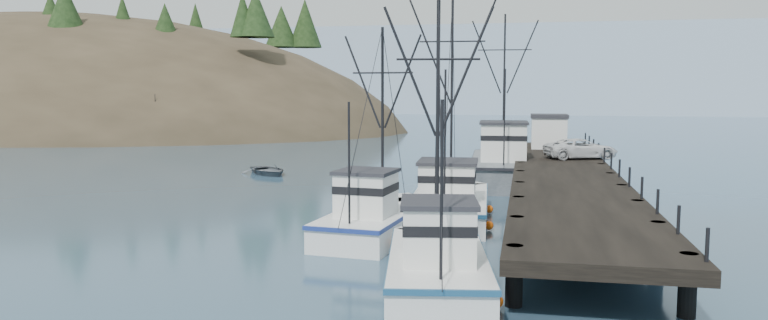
# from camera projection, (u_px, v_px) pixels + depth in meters

# --- Properties ---
(ground) EXTENTS (400.00, 400.00, 0.00)m
(ground) POSITION_uv_depth(u_px,v_px,m) (234.00, 258.00, 28.19)
(ground) COLOR #2C4961
(ground) RESTS_ON ground
(pier) EXTENTS (6.00, 44.00, 2.00)m
(pier) POSITION_uv_depth(u_px,v_px,m) (565.00, 177.00, 40.75)
(pier) COLOR black
(pier) RESTS_ON ground
(headland) EXTENTS (134.80, 78.00, 51.00)m
(headland) POSITION_uv_depth(u_px,v_px,m) (24.00, 153.00, 120.37)
(headland) COLOR #382D1E
(headland) RESTS_ON ground
(distant_ridge) EXTENTS (360.00, 40.00, 26.00)m
(distant_ridge) POSITION_uv_depth(u_px,v_px,m) (520.00, 112.00, 191.67)
(distant_ridge) COLOR #9EB2C6
(distant_ridge) RESTS_ON ground
(distant_ridge_far) EXTENTS (180.00, 25.00, 18.00)m
(distant_ridge_far) POSITION_uv_depth(u_px,v_px,m) (360.00, 110.00, 216.40)
(distant_ridge_far) COLOR silver
(distant_ridge_far) RESTS_ON ground
(moored_sailboats) EXTENTS (12.83, 14.70, 6.35)m
(moored_sailboats) POSITION_uv_depth(u_px,v_px,m) (176.00, 138.00, 89.68)
(moored_sailboats) COLOR white
(moored_sailboats) RESTS_ON ground
(trawler_near) EXTENTS (4.70, 10.42, 10.61)m
(trawler_near) POSITION_uv_depth(u_px,v_px,m) (437.00, 263.00, 24.23)
(trawler_near) COLOR white
(trawler_near) RESTS_ON ground
(trawler_mid) EXTENTS (4.35, 10.19, 10.20)m
(trawler_mid) POSITION_uv_depth(u_px,v_px,m) (376.00, 218.00, 32.42)
(trawler_mid) COLOR white
(trawler_mid) RESTS_ON ground
(trawler_far) EXTENTS (4.58, 12.48, 12.58)m
(trawler_far) POSITION_uv_depth(u_px,v_px,m) (449.00, 203.00, 36.84)
(trawler_far) COLOR white
(trawler_far) RESTS_ON ground
(work_vessel) EXTENTS (5.08, 15.26, 12.81)m
(work_vessel) POSITION_uv_depth(u_px,v_px,m) (503.00, 166.00, 50.76)
(work_vessel) COLOR slate
(work_vessel) RESTS_ON ground
(pier_shed) EXTENTS (3.00, 3.20, 2.80)m
(pier_shed) POSITION_uv_depth(u_px,v_px,m) (549.00, 131.00, 56.41)
(pier_shed) COLOR silver
(pier_shed) RESTS_ON pier
(pickup_truck) EXTENTS (5.58, 3.98, 1.41)m
(pickup_truck) POSITION_uv_depth(u_px,v_px,m) (581.00, 149.00, 48.18)
(pickup_truck) COLOR silver
(pickup_truck) RESTS_ON pier
(motorboat) EXTENTS (5.73, 5.76, 0.98)m
(motorboat) POSITION_uv_depth(u_px,v_px,m) (268.00, 174.00, 55.33)
(motorboat) COLOR #575B60
(motorboat) RESTS_ON ground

